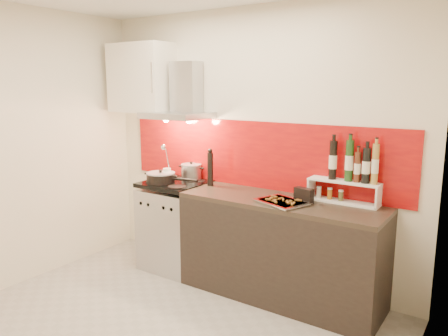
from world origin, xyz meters
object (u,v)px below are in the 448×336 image
Objects in this scene: saute_pan at (161,178)px; stock_pot at (191,172)px; range_stove at (176,226)px; counter at (280,249)px; baking_tray at (282,202)px; pepper_mill at (210,168)px.

stock_pot is at bearing 63.94° from saute_pan.
counter is at bearing 0.23° from range_stove.
stock_pot is (-1.14, 0.19, 0.54)m from counter.
range_stove is 1.35m from baking_tray.
saute_pan is at bearing -175.23° from counter.
saute_pan is at bearing -156.59° from pepper_mill.
counter is 4.86× the size of pepper_mill.
counter is at bearing -6.41° from pepper_mill.
stock_pot is 0.34m from saute_pan.
pepper_mill reaches higher than range_stove.
saute_pan is 1.15× the size of baking_tray.
pepper_mill reaches higher than counter.
pepper_mill is (0.37, 0.10, 0.64)m from range_stove.
saute_pan is 1.35m from baking_tray.
pepper_mill is 0.76× the size of baking_tray.
range_stove is 0.51× the size of counter.
range_stove is 1.87× the size of baking_tray.
baking_tray is at bearing -14.14° from stock_pot.
stock_pot is 0.38× the size of saute_pan.
baking_tray is (0.89, -0.20, -0.16)m from pepper_mill.
range_stove is 1.63× the size of saute_pan.
baking_tray is at bearing -61.27° from counter.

